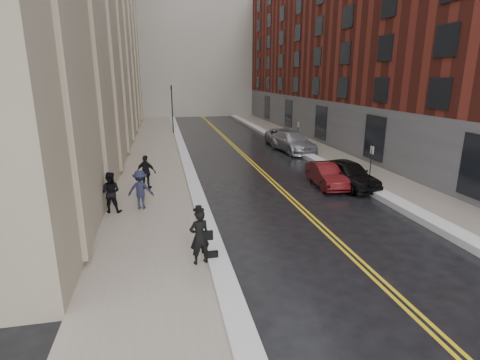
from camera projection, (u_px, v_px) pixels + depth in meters
name	position (u px, v px, depth m)	size (l,w,h in m)	color
ground	(282.00, 260.00, 12.78)	(160.00, 160.00, 0.00)	black
sidewalk_left	(154.00, 162.00, 26.97)	(4.00, 64.00, 0.15)	gray
sidewalk_right	(328.00, 155.00, 29.63)	(3.00, 64.00, 0.15)	gray
lane_stripe_a	(247.00, 159.00, 28.34)	(0.12, 64.00, 0.01)	gold
lane_stripe_b	(250.00, 159.00, 28.39)	(0.12, 64.00, 0.01)	gold
snow_ridge_left	(186.00, 160.00, 27.40)	(0.70, 60.80, 0.26)	white
snow_ridge_right	(306.00, 155.00, 29.24)	(0.85, 60.80, 0.30)	white
building_right	(386.00, 44.00, 35.52)	(14.00, 50.00, 18.00)	maroon
traffic_signal	(172.00, 105.00, 39.74)	(0.18, 0.15, 5.20)	black
parking_sign_near	(371.00, 161.00, 21.52)	(0.06, 0.35, 2.23)	black
parking_sign_far	(298.00, 132.00, 32.84)	(0.06, 0.35, 2.23)	black
car_black	(348.00, 174.00, 21.08)	(1.81, 4.49, 1.53)	black
car_maroon	(327.00, 175.00, 21.23)	(1.41, 4.03, 1.33)	#4B0D10
car_silver_near	(293.00, 142.00, 31.07)	(2.30, 5.65, 1.64)	#97989E
car_silver_far	(282.00, 138.00, 33.80)	(2.39, 5.18, 1.44)	gray
pedestrian_main	(199.00, 237.00, 12.03)	(0.67, 0.44, 1.85)	black
pedestrian_a	(110.00, 192.00, 16.66)	(0.90, 0.70, 1.86)	black
pedestrian_b	(141.00, 190.00, 17.12)	(1.17, 0.67, 1.81)	#1B1D32
pedestrian_c	(146.00, 172.00, 20.16)	(1.08, 0.45, 1.85)	black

